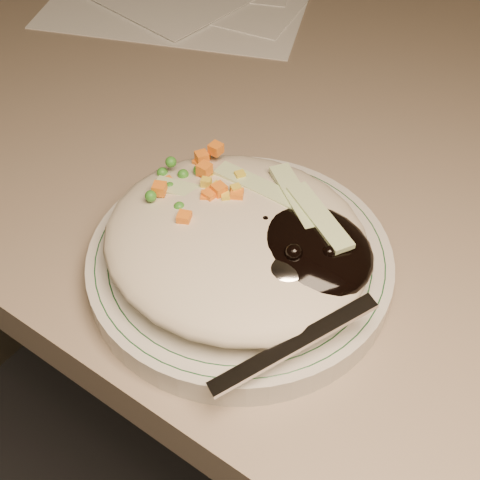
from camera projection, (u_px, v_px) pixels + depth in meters
The scene contains 4 objects.
desk at pixel (389, 284), 0.75m from camera, with size 1.40×0.70×0.74m.
plate at pixel (240, 264), 0.49m from camera, with size 0.22×0.22×0.02m, color silver.
plate_rim at pixel (240, 255), 0.48m from camera, with size 0.21×0.21×0.00m.
meal at pixel (244, 238), 0.47m from camera, with size 0.21×0.19×0.05m.
Camera 1 is at (0.14, 0.89, 1.12)m, focal length 50.00 mm.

